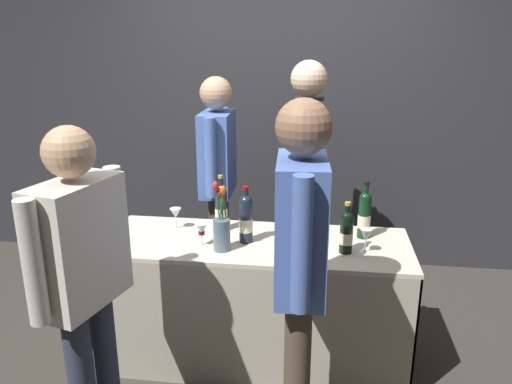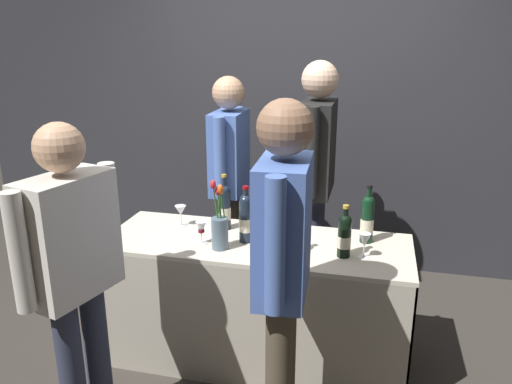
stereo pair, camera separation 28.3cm
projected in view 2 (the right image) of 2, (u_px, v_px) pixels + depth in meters
The scene contains 16 objects.
ground_plane at pixel (256, 355), 3.15m from camera, with size 12.00×12.00×0.00m, color #38332D.
back_partition at pixel (300, 84), 4.12m from camera, with size 5.96×0.12×3.08m, color #2D2D33.
tasting_table at pixel (256, 279), 2.99m from camera, with size 1.78×0.64×0.78m.
featured_wine_bottle at pixel (246, 217), 2.87m from camera, with size 0.08×0.08×0.33m.
display_bottle_0 at pixel (367, 218), 2.87m from camera, with size 0.08×0.08×0.34m.
display_bottle_1 at pixel (344, 235), 2.68m from camera, with size 0.07×0.07×0.29m.
display_bottle_2 at pixel (283, 231), 2.69m from camera, with size 0.08×0.08×0.33m.
display_bottle_3 at pixel (225, 206), 3.06m from camera, with size 0.08×0.08×0.35m.
wine_glass_near_vendor at pixel (181, 211), 3.13m from camera, with size 0.07×0.07×0.13m.
wine_glass_mid at pixel (365, 241), 2.68m from camera, with size 0.07×0.07×0.14m.
wine_glass_near_taster at pixel (201, 229), 2.86m from camera, with size 0.07×0.07×0.13m.
flower_vase at pixel (220, 227), 2.78m from camera, with size 0.09×0.10×0.41m.
vendor_presenter at pixel (317, 164), 3.42m from camera, with size 0.24×0.65×1.77m.
vendor_assistant at pixel (230, 170), 3.63m from camera, with size 0.23×0.57×1.66m.
taster_foreground_right at pixel (283, 256), 2.15m from camera, with size 0.23×0.57×1.69m.
taster_foreground_left at pixel (73, 262), 2.27m from camera, with size 0.31×0.58×1.58m.
Camera 2 is at (0.63, -2.62, 1.93)m, focal length 35.16 mm.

